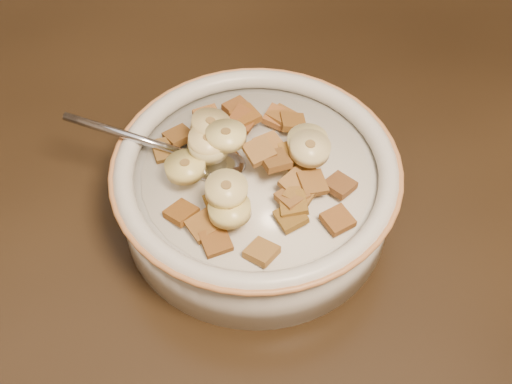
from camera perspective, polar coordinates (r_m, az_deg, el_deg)
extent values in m
cube|color=#332212|center=(0.72, -9.43, 6.60)|extent=(1.40, 0.90, 0.04)
cylinder|color=beige|center=(0.58, 0.00, -0.24)|extent=(0.22, 0.22, 0.05)
cylinder|color=beige|center=(0.56, 0.00, 1.41)|extent=(0.18, 0.18, 0.00)
ellipsoid|color=#B0B3C0|center=(0.56, -3.43, 2.41)|extent=(0.06, 0.06, 0.01)
cube|color=brown|center=(0.60, -1.45, 6.69)|extent=(0.03, 0.03, 0.01)
cube|color=brown|center=(0.59, 1.73, 5.99)|extent=(0.03, 0.03, 0.01)
cube|color=#8D5E19|center=(0.52, -2.93, -0.85)|extent=(0.02, 0.02, 0.01)
cube|color=brown|center=(0.58, -0.84, 6.06)|extent=(0.03, 0.03, 0.01)
cube|color=#945922|center=(0.52, -4.27, -2.72)|extent=(0.03, 0.03, 0.01)
cube|color=olive|center=(0.52, 2.82, -2.00)|extent=(0.02, 0.02, 0.01)
cube|color=brown|center=(0.55, 3.04, 3.20)|extent=(0.02, 0.02, 0.01)
cube|color=brown|center=(0.58, -1.04, 5.86)|extent=(0.03, 0.03, 0.01)
cube|color=brown|center=(0.54, 6.71, 0.55)|extent=(0.03, 0.03, 0.01)
cube|color=#8F5C20|center=(0.53, 3.52, -0.15)|extent=(0.03, 0.03, 0.01)
cube|color=olive|center=(0.52, 3.04, -0.96)|extent=(0.02, 0.02, 0.01)
cube|color=#91592D|center=(0.55, 1.08, 3.74)|extent=(0.03, 0.03, 0.01)
cube|color=brown|center=(0.57, -7.23, 3.37)|extent=(0.02, 0.02, 0.01)
cube|color=#90551B|center=(0.59, 2.05, 6.09)|extent=(0.03, 0.03, 0.01)
cube|color=olive|center=(0.51, 0.45, -4.82)|extent=(0.03, 0.03, 0.01)
cube|color=brown|center=(0.54, 3.90, 1.29)|extent=(0.02, 0.02, 0.01)
cube|color=brown|center=(0.53, 2.92, -0.40)|extent=(0.03, 0.03, 0.01)
cube|color=olive|center=(0.52, -2.13, -1.50)|extent=(0.03, 0.03, 0.01)
cube|color=brown|center=(0.58, -6.21, 4.48)|extent=(0.03, 0.03, 0.01)
cube|color=brown|center=(0.54, 1.55, 2.54)|extent=(0.02, 0.02, 0.01)
cube|color=olive|center=(0.54, 0.26, 3.28)|extent=(0.02, 0.02, 0.01)
cube|color=brown|center=(0.54, 4.51, 0.71)|extent=(0.02, 0.02, 0.01)
cube|color=#9B5C2E|center=(0.59, -3.89, 5.93)|extent=(0.02, 0.02, 0.01)
cube|color=brown|center=(0.58, 2.96, 5.58)|extent=(0.02, 0.02, 0.01)
cube|color=#90561D|center=(0.53, -6.00, -1.66)|extent=(0.03, 0.03, 0.01)
cube|color=brown|center=(0.51, -3.22, -3.97)|extent=(0.02, 0.02, 0.01)
cube|color=brown|center=(0.52, 6.55, -2.23)|extent=(0.03, 0.03, 0.01)
cube|color=olive|center=(0.53, 3.22, 0.65)|extent=(0.03, 0.03, 0.01)
cylinder|color=#E1C871|center=(0.51, -2.12, -1.42)|extent=(0.03, 0.03, 0.01)
cylinder|color=#FFE3A1|center=(0.54, -3.85, 4.04)|extent=(0.04, 0.04, 0.02)
cylinder|color=tan|center=(0.55, -3.64, 5.37)|extent=(0.04, 0.04, 0.02)
cylinder|color=tan|center=(0.55, -3.81, 3.68)|extent=(0.04, 0.04, 0.01)
cylinder|color=beige|center=(0.55, 4.14, 4.03)|extent=(0.04, 0.04, 0.01)
cylinder|color=#DBBB79|center=(0.51, -2.39, 0.22)|extent=(0.03, 0.03, 0.01)
cylinder|color=#D1BB65|center=(0.54, -5.68, 2.02)|extent=(0.03, 0.03, 0.01)
cylinder|color=#EADC77|center=(0.54, -2.42, 4.52)|extent=(0.03, 0.03, 0.01)
cylinder|color=beige|center=(0.54, 4.34, 3.51)|extent=(0.04, 0.04, 0.01)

